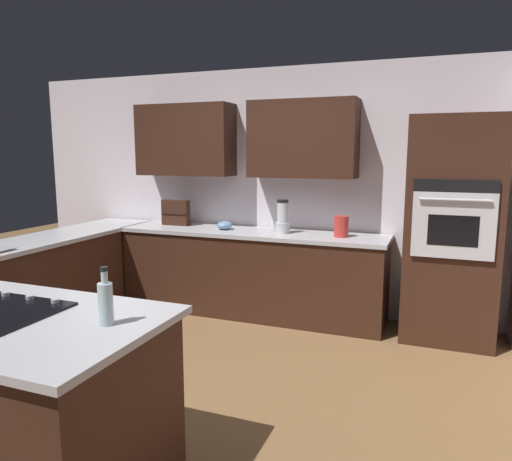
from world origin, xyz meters
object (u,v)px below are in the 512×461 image
at_px(mixing_bowl, 225,225).
at_px(spice_rack, 176,213).
at_px(wall_oven, 452,231).
at_px(second_bottle, 106,302).
at_px(kettle, 341,226).
at_px(blender, 283,219).

relative_size(mixing_bowl, spice_rack, 0.52).
xyz_separation_m(wall_oven, second_bottle, (1.57, 2.83, -0.01)).
relative_size(wall_oven, second_bottle, 7.14).
bearing_deg(mixing_bowl, spice_rack, -8.24).
relative_size(wall_oven, kettle, 9.95).
bearing_deg(second_bottle, wall_oven, -119.01).
bearing_deg(second_bottle, blender, -89.34).
xyz_separation_m(kettle, second_bottle, (0.57, 2.82, 0.01)).
relative_size(spice_rack, kettle, 1.55).
xyz_separation_m(wall_oven, blender, (1.60, 0.01, 0.03)).
xyz_separation_m(blender, second_bottle, (-0.03, 2.82, -0.03)).
height_order(blender, kettle, blender).
height_order(mixing_bowl, second_bottle, second_bottle).
bearing_deg(kettle, blender, 0.00).
bearing_deg(blender, wall_oven, -179.64).
distance_m(mixing_bowl, second_bottle, 2.90).
height_order(blender, spice_rack, blender).
bearing_deg(second_bottle, kettle, -101.40).
bearing_deg(mixing_bowl, blender, 180.00).
relative_size(wall_oven, mixing_bowl, 12.44).
bearing_deg(spice_rack, mixing_bowl, 171.76).
bearing_deg(spice_rack, kettle, 177.16).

